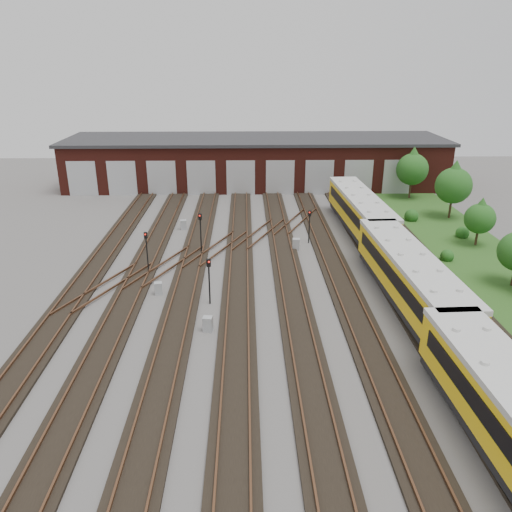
{
  "coord_description": "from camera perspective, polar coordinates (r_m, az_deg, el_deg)",
  "views": [
    {
      "loc": [
        -1.39,
        -28.51,
        16.31
      ],
      "look_at": [
        -0.62,
        7.52,
        2.0
      ],
      "focal_mm": 35.0,
      "sensor_mm": 36.0,
      "label": 1
    }
  ],
  "objects": [
    {
      "name": "grass_verge",
      "position": [
        46.52,
        24.88,
        -0.94
      ],
      "size": [
        8.0,
        55.0,
        0.05
      ],
      "primitive_type": "cube",
      "color": "#2B501A",
      "rests_on": "ground"
    },
    {
      "name": "relay_cabinet_3",
      "position": [
        45.6,
        4.6,
        1.35
      ],
      "size": [
        0.7,
        0.61,
        1.07
      ],
      "primitive_type": "cube",
      "rotation": [
        0.0,
        0.0,
        -0.12
      ],
      "color": "#999C9E",
      "rests_on": "ground"
    },
    {
      "name": "bush_0",
      "position": [
        46.1,
        21.03,
        0.19
      ],
      "size": [
        1.15,
        1.15,
        1.15
      ],
      "primitive_type": "sphere",
      "color": "#194D16",
      "rests_on": "ground"
    },
    {
      "name": "tree_0",
      "position": [
        64.86,
        17.48,
        9.84
      ],
      "size": [
        3.87,
        3.87,
        6.41
      ],
      "color": "#352518",
      "rests_on": "ground"
    },
    {
      "name": "bush_1",
      "position": [
        56.28,
        17.37,
        4.6
      ],
      "size": [
        1.49,
        1.49,
        1.49
      ],
      "primitive_type": "sphere",
      "color": "#194D16",
      "rests_on": "ground"
    },
    {
      "name": "maintenance_shed",
      "position": [
        69.74,
        -0.06,
        10.83
      ],
      "size": [
        51.0,
        12.5,
        6.35
      ],
      "color": "#501A14",
      "rests_on": "ground"
    },
    {
      "name": "signal_mast_2",
      "position": [
        44.35,
        -6.36,
        3.18
      ],
      "size": [
        0.31,
        0.29,
        3.69
      ],
      "rotation": [
        0.0,
        0.0,
        -0.17
      ],
      "color": "black",
      "rests_on": "ground"
    },
    {
      "name": "signal_mast_1",
      "position": [
        41.04,
        -12.39,
        1.01
      ],
      "size": [
        0.26,
        0.24,
        3.45
      ],
      "rotation": [
        0.0,
        0.0,
        -0.03
      ],
      "color": "black",
      "rests_on": "ground"
    },
    {
      "name": "relay_cabinet_4",
      "position": [
        46.69,
        12.85,
        1.24
      ],
      "size": [
        0.61,
        0.54,
        0.91
      ],
      "primitive_type": "cube",
      "rotation": [
        0.0,
        0.0,
        -0.16
      ],
      "color": "#999C9E",
      "rests_on": "ground"
    },
    {
      "name": "bush_2",
      "position": [
        52.61,
        22.55,
        2.63
      ],
      "size": [
        1.28,
        1.28,
        1.28
      ],
      "primitive_type": "sphere",
      "color": "#194D16",
      "rests_on": "ground"
    },
    {
      "name": "tree_1",
      "position": [
        50.19,
        24.27,
        4.29
      ],
      "size": [
        2.79,
        2.79,
        4.62
      ],
      "color": "#352518",
      "rests_on": "ground"
    },
    {
      "name": "track_network",
      "position": [
        33.32,
        1.05,
        -7.43
      ],
      "size": [
        30.4,
        70.0,
        0.33
      ],
      "color": "black",
      "rests_on": "ground"
    },
    {
      "name": "metro_train",
      "position": [
        36.46,
        17.11,
        -2.32
      ],
      "size": [
        3.6,
        48.7,
        3.43
      ],
      "rotation": [
        0.0,
        0.0,
        0.04
      ],
      "color": "black",
      "rests_on": "ground"
    },
    {
      "name": "signal_mast_0",
      "position": [
        34.96,
        -5.39,
        -2.22
      ],
      "size": [
        0.32,
        0.31,
        3.45
      ],
      "rotation": [
        0.0,
        0.0,
        0.33
      ],
      "color": "black",
      "rests_on": "ground"
    },
    {
      "name": "relay_cabinet_2",
      "position": [
        32.31,
        -5.53,
        -7.75
      ],
      "size": [
        0.67,
        0.58,
        1.0
      ],
      "primitive_type": "cube",
      "rotation": [
        0.0,
        0.0,
        -0.14
      ],
      "color": "#999C9E",
      "rests_on": "ground"
    },
    {
      "name": "relay_cabinet_1",
      "position": [
        51.54,
        -8.29,
        3.56
      ],
      "size": [
        0.67,
        0.59,
        0.99
      ],
      "primitive_type": "cube",
      "rotation": [
        0.0,
        0.0,
        0.16
      ],
      "color": "#999C9E",
      "rests_on": "ground"
    },
    {
      "name": "tree_2",
      "position": [
        57.78,
        21.71,
        7.94
      ],
      "size": [
        3.85,
        3.85,
        6.38
      ],
      "color": "#352518",
      "rests_on": "ground"
    },
    {
      "name": "ground",
      "position": [
        32.87,
        1.38,
        -8.09
      ],
      "size": [
        120.0,
        120.0,
        0.0
      ],
      "primitive_type": "plane",
      "color": "#4D4A47",
      "rests_on": "ground"
    },
    {
      "name": "signal_mast_3",
      "position": [
        46.92,
        6.13,
        3.86
      ],
      "size": [
        0.31,
        0.3,
        3.21
      ],
      "rotation": [
        0.0,
        0.0,
        -0.4
      ],
      "color": "black",
      "rests_on": "ground"
    },
    {
      "name": "relay_cabinet_0",
      "position": [
        37.65,
        -11.1,
        -3.65
      ],
      "size": [
        0.64,
        0.56,
        0.94
      ],
      "primitive_type": "cube",
      "rotation": [
        0.0,
        0.0,
        0.17
      ],
      "color": "#999C9E",
      "rests_on": "ground"
    }
  ]
}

